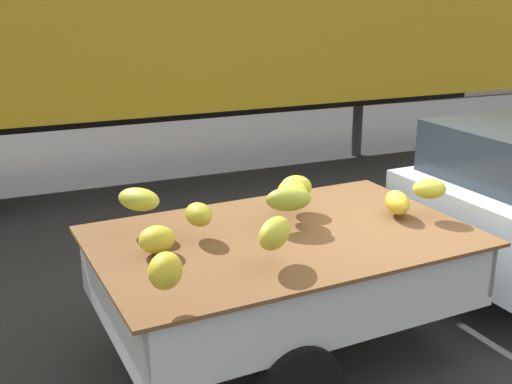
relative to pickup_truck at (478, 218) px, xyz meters
The scene contains 4 objects.
ground 1.26m from the pickup_truck, behind, with size 220.00×220.00×0.00m, color #28282B.
curb_strip 10.38m from the pickup_truck, 94.88° to the left, with size 80.00×0.80×0.16m, color gray.
pickup_truck is the anchor object (origin of this frame).
semi_trailer 5.78m from the pickup_truck, 105.10° to the left, with size 12.05×2.85×3.95m.
Camera 1 is at (-3.16, -4.29, 2.96)m, focal length 44.75 mm.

